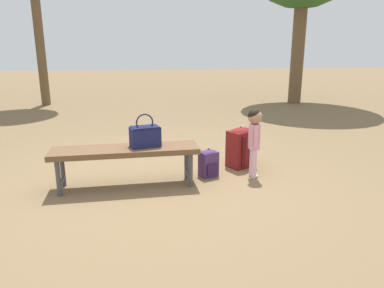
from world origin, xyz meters
TOP-DOWN VIEW (x-y plane):
  - ground_plane at (0.00, 0.00)m, footprint 40.00×40.00m
  - park_bench at (-0.45, -0.14)m, footprint 1.61×0.45m
  - handbag at (-0.23, -0.12)m, footprint 0.35×0.25m
  - child_standing at (1.04, -0.05)m, footprint 0.17×0.22m
  - backpack_large at (1.00, 0.34)m, footprint 0.40×0.37m
  - backpack_small at (0.52, 0.05)m, footprint 0.25×0.23m

SIDE VIEW (x-z plane):
  - ground_plane at x=0.00m, z-range 0.00..0.00m
  - backpack_small at x=0.52m, z-range 0.00..0.35m
  - backpack_large at x=1.00m, z-range 0.00..0.55m
  - park_bench at x=-0.45m, z-range 0.17..0.62m
  - child_standing at x=1.04m, z-range 0.13..0.96m
  - handbag at x=-0.23m, z-range 0.39..0.76m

